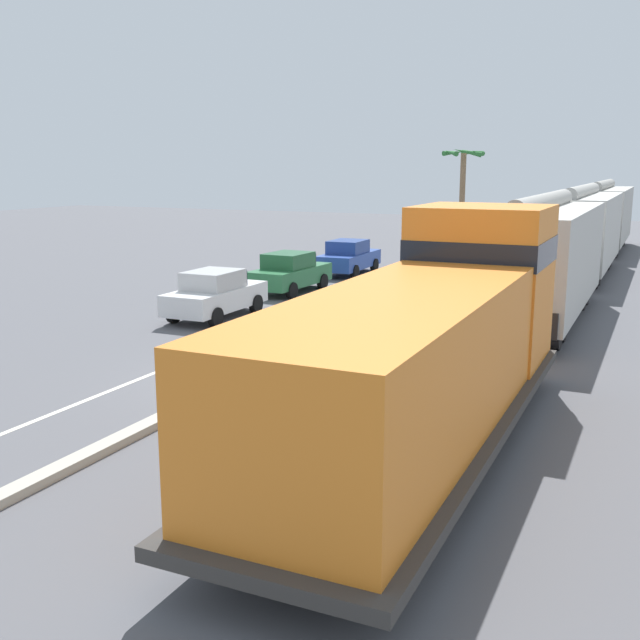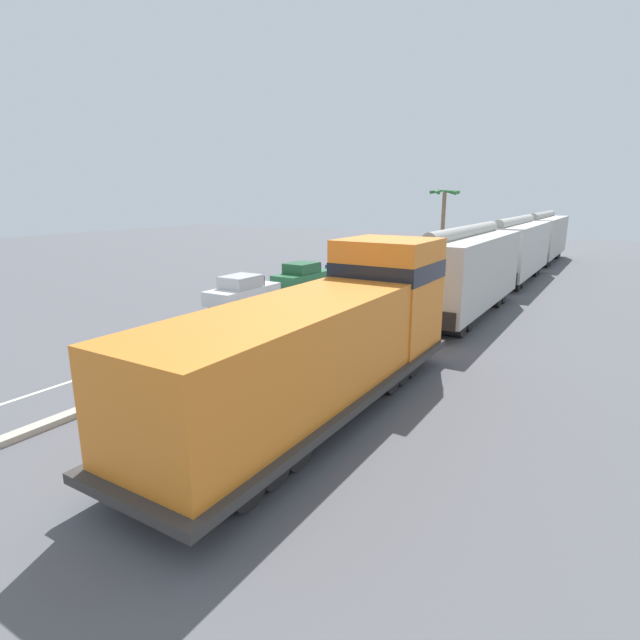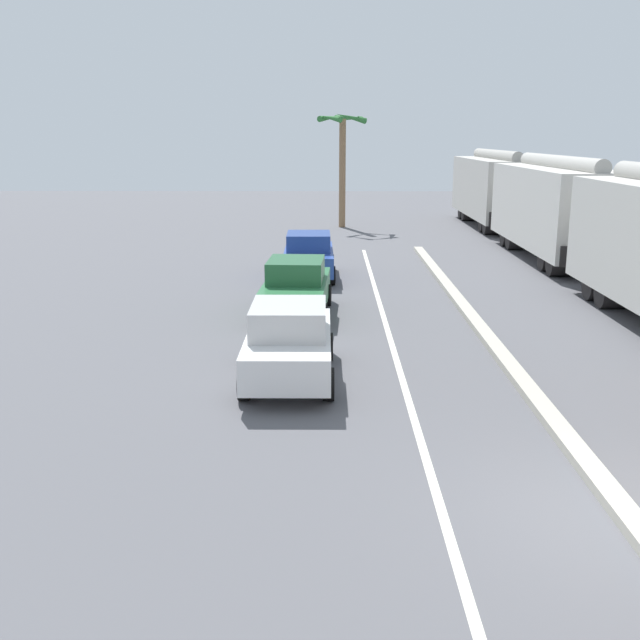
% 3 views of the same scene
% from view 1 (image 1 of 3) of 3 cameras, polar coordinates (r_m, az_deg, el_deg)
% --- Properties ---
extents(ground_plane, '(120.00, 120.00, 0.00)m').
position_cam_1_polar(ground_plane, '(18.22, -5.39, -4.47)').
color(ground_plane, '#56565B').
extents(median_curb, '(0.36, 36.00, 0.16)m').
position_cam_1_polar(median_curb, '(23.42, 2.00, -0.58)').
color(median_curb, '#B2AD9E').
rests_on(median_curb, ground).
extents(lane_stripe, '(0.14, 36.00, 0.01)m').
position_cam_1_polar(lane_stripe, '(24.44, -3.19, -0.25)').
color(lane_stripe, silver).
rests_on(lane_stripe, ground).
extents(locomotive, '(3.10, 11.61, 4.20)m').
position_cam_1_polar(locomotive, '(13.76, 8.69, -2.16)').
color(locomotive, orange).
rests_on(locomotive, ground).
extents(hopper_car_lead, '(2.90, 10.60, 4.18)m').
position_cam_1_polar(hopper_car_lead, '(25.46, 16.46, 4.50)').
color(hopper_car_lead, '#BAB7B0').
rests_on(hopper_car_lead, ground).
extents(hopper_car_middle, '(2.90, 10.60, 4.18)m').
position_cam_1_polar(hopper_car_middle, '(36.92, 19.21, 6.43)').
color(hopper_car_middle, beige).
rests_on(hopper_car_middle, ground).
extents(hopper_car_trailing, '(2.90, 10.60, 4.18)m').
position_cam_1_polar(hopper_car_trailing, '(48.44, 20.66, 7.44)').
color(hopper_car_trailing, '#B0AEA6').
rests_on(hopper_car_trailing, ground).
extents(parked_car_white, '(1.85, 4.21, 1.62)m').
position_cam_1_polar(parked_car_white, '(25.40, -7.98, 1.98)').
color(parked_car_white, silver).
rests_on(parked_car_white, ground).
extents(parked_car_green, '(1.98, 4.27, 1.62)m').
position_cam_1_polar(parked_car_green, '(30.31, -2.32, 3.65)').
color(parked_car_green, '#286B3D').
rests_on(parked_car_green, ground).
extents(parked_car_blue, '(1.88, 4.22, 1.62)m').
position_cam_1_polar(parked_car_blue, '(35.37, 2.21, 4.81)').
color(parked_car_blue, '#28479E').
rests_on(parked_car_blue, ground).
extents(cyclist, '(1.47, 0.97, 1.71)m').
position_cam_1_polar(cyclist, '(17.50, -4.11, -2.36)').
color(cyclist, black).
rests_on(cyclist, ground).
extents(palm_tree_near, '(2.70, 2.73, 6.18)m').
position_cam_1_polar(palm_tree_near, '(49.18, 10.87, 10.89)').
color(palm_tree_near, '#846647').
rests_on(palm_tree_near, ground).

